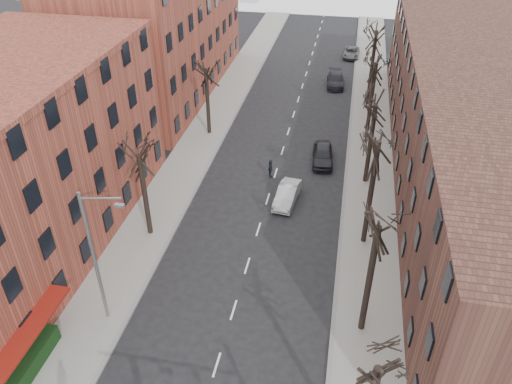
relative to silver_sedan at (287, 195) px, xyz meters
The scene contains 19 objects.
sidewalk_left 14.67m from the silver_sedan, 130.71° to the left, with size 4.00×90.00×0.15m, color gray.
sidewalk_right 12.86m from the silver_sedan, 59.88° to the left, with size 4.00×90.00×0.15m, color gray.
building_left_far 27.43m from the silver_sedan, 131.13° to the left, with size 12.00×28.00×14.00m, color brown.
building_right 16.26m from the silver_sedan, 22.92° to the left, with size 12.00×50.00×10.00m, color #513025.
awning_left 20.99m from the silver_sedan, 121.48° to the right, with size 1.20×7.00×0.15m, color maroon.
hedge 21.89m from the silver_sedan, 120.34° to the right, with size 0.80×6.00×1.00m, color black.
tree_right_b 13.36m from the silver_sedan, 63.06° to the right, with size 5.20×5.20×10.80m, color black, non-canonical shape.
tree_right_c 7.22m from the silver_sedan, 32.79° to the right, with size 5.20×5.20×11.60m, color black, non-canonical shape.
tree_right_d 7.34m from the silver_sedan, 34.21° to the left, with size 5.20×5.20×10.00m, color black, non-canonical shape.
tree_right_e 13.55m from the silver_sedan, 63.48° to the left, with size 5.20×5.20×10.80m, color black, non-canonical shape.
tree_right_f 21.01m from the silver_sedan, 73.27° to the left, with size 5.20×5.20×11.60m, color black, non-canonical shape.
tree_left_a 10.91m from the silver_sedan, 147.24° to the right, with size 5.20×5.20×9.50m, color black, non-canonical shape.
tree_left_b 13.66m from the silver_sedan, 132.18° to the left, with size 5.20×5.20×9.50m, color black, non-canonical shape.
streetlight 16.89m from the silver_sedan, 121.72° to the right, with size 2.45×0.22×9.03m.
silver_sedan is the anchor object (origin of this frame).
parked_car_near 7.08m from the silver_sedan, 71.52° to the left, with size 1.79×4.45×1.52m, color black.
parked_car_mid 25.10m from the silver_sedan, 84.87° to the left, with size 1.94×4.77×1.38m, color black.
parked_car_far 35.82m from the silver_sedan, 84.00° to the left, with size 2.03×4.40×1.22m, color #515458.
pedestrian_crossing 3.81m from the silver_sedan, 119.84° to the left, with size 1.00×0.41×1.70m, color black.
Camera 1 is at (5.36, -8.34, 22.87)m, focal length 35.00 mm.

